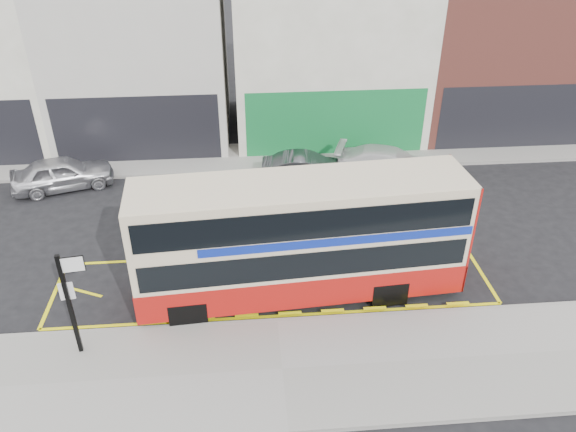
{
  "coord_description": "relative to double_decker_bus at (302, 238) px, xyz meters",
  "views": [
    {
      "loc": [
        -0.75,
        -12.94,
        11.44
      ],
      "look_at": [
        0.52,
        2.0,
        2.29
      ],
      "focal_mm": 35.0,
      "sensor_mm": 36.0,
      "label": 1
    }
  ],
  "objects": [
    {
      "name": "ground",
      "position": [
        -0.85,
        -1.04,
        -2.08
      ],
      "size": [
        120.0,
        120.0,
        0.0
      ],
      "primitive_type": "plane",
      "color": "black",
      "rests_on": "ground"
    },
    {
      "name": "pavement",
      "position": [
        -0.85,
        -3.34,
        -2.01
      ],
      "size": [
        40.0,
        4.0,
        0.15
      ],
      "primitive_type": "cube",
      "color": "gray",
      "rests_on": "ground"
    },
    {
      "name": "kerb",
      "position": [
        -0.85,
        -1.41,
        -2.01
      ],
      "size": [
        40.0,
        0.15,
        0.15
      ],
      "primitive_type": "cube",
      "color": "gray",
      "rests_on": "ground"
    },
    {
      "name": "far_pavement",
      "position": [
        -0.85,
        9.96,
        -2.01
      ],
      "size": [
        50.0,
        3.0,
        0.15
      ],
      "primitive_type": "cube",
      "color": "gray",
      "rests_on": "ground"
    },
    {
      "name": "road_markings",
      "position": [
        -0.85,
        0.56,
        -2.08
      ],
      "size": [
        14.0,
        3.4,
        0.01
      ],
      "primitive_type": null,
      "color": "#FDF20D",
      "rests_on": "ground"
    },
    {
      "name": "terrace_left",
      "position": [
        -6.35,
        13.95,
        3.24
      ],
      "size": [
        8.0,
        8.01,
        11.8
      ],
      "color": "beige",
      "rests_on": "ground"
    },
    {
      "name": "terrace_green_shop",
      "position": [
        2.65,
        13.95,
        2.99
      ],
      "size": [
        9.0,
        8.01,
        11.3
      ],
      "color": "white",
      "rests_on": "ground"
    },
    {
      "name": "terrace_right",
      "position": [
        11.65,
        13.95,
        2.49
      ],
      "size": [
        9.0,
        8.01,
        10.3
      ],
      "color": "#9E4B3F",
      "rests_on": "ground"
    },
    {
      "name": "double_decker_bus",
      "position": [
        0.0,
        0.0,
        0.0
      ],
      "size": [
        10.06,
        2.97,
        3.96
      ],
      "rotation": [
        0.0,
        0.0,
        0.07
      ],
      "color": "beige",
      "rests_on": "ground"
    },
    {
      "name": "bus_stop_post",
      "position": [
        -6.3,
        -2.18,
        -0.01
      ],
      "size": [
        0.81,
        0.16,
        3.22
      ],
      "rotation": [
        0.0,
        0.0,
        0.13
      ],
      "color": "black",
      "rests_on": "pavement"
    },
    {
      "name": "car_silver",
      "position": [
        -9.27,
        7.8,
        -1.39
      ],
      "size": [
        4.4,
        2.75,
        1.4
      ],
      "primitive_type": "imported",
      "rotation": [
        0.0,
        0.0,
        1.86
      ],
      "color": "silver",
      "rests_on": "ground"
    },
    {
      "name": "car_grey",
      "position": [
        1.03,
        7.45,
        -1.45
      ],
      "size": [
        3.98,
        1.67,
        1.28
      ],
      "primitive_type": "imported",
      "rotation": [
        0.0,
        0.0,
        1.49
      ],
      "color": "#45494D",
      "rests_on": "ground"
    },
    {
      "name": "car_white",
      "position": [
        4.67,
        7.51,
        -1.4
      ],
      "size": [
        5.08,
        3.36,
        1.37
      ],
      "primitive_type": "imported",
      "rotation": [
        0.0,
        0.0,
        1.24
      ],
      "color": "silver",
      "rests_on": "ground"
    },
    {
      "name": "street_tree_right",
      "position": [
        5.57,
        11.06,
        1.16
      ],
      "size": [
        2.21,
        2.21,
        4.77
      ],
      "color": "#332616",
      "rests_on": "ground"
    }
  ]
}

